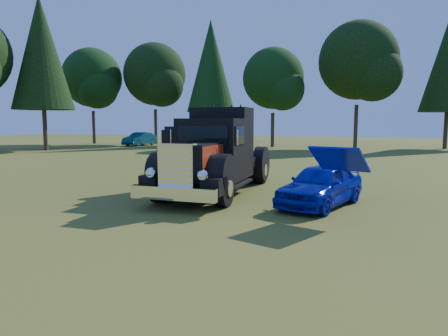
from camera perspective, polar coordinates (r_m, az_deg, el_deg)
ground at (r=11.57m, az=-2.76°, el=-5.81°), size 120.00×120.00×0.00m
treeline at (r=39.02m, az=5.07°, el=14.23°), size 67.22×24.04×13.84m
diamond_t_truck at (r=13.90m, az=-1.44°, el=1.61°), size 3.38×7.16×3.00m
hotrod_coupe at (r=12.16m, az=13.69°, el=-2.33°), size 2.64×4.24×1.89m
spectator_near at (r=14.22m, az=-7.11°, el=-0.34°), size 0.43×0.60×1.56m
spectator_far at (r=15.07m, az=-6.57°, el=0.74°), size 1.18×1.17×1.92m
distant_teal_car at (r=43.43m, az=-11.94°, el=4.08°), size 1.98×4.44×1.41m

